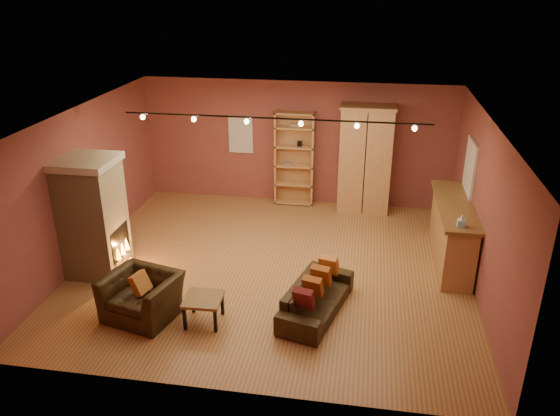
% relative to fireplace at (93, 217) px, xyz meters
% --- Properties ---
extents(floor, '(7.00, 7.00, 0.00)m').
position_rel_fireplace_xyz_m(floor, '(3.04, 0.60, -1.06)').
color(floor, brown).
rests_on(floor, ground).
extents(ceiling, '(7.00, 7.00, 0.00)m').
position_rel_fireplace_xyz_m(ceiling, '(3.04, 0.60, 1.74)').
color(ceiling, brown).
rests_on(ceiling, back_wall).
extents(back_wall, '(7.00, 0.02, 2.80)m').
position_rel_fireplace_xyz_m(back_wall, '(3.04, 3.85, 0.34)').
color(back_wall, brown).
rests_on(back_wall, floor).
extents(left_wall, '(0.02, 6.50, 2.80)m').
position_rel_fireplace_xyz_m(left_wall, '(-0.46, 0.60, 0.34)').
color(left_wall, brown).
rests_on(left_wall, floor).
extents(right_wall, '(0.02, 6.50, 2.80)m').
position_rel_fireplace_xyz_m(right_wall, '(6.54, 0.60, 0.34)').
color(right_wall, brown).
rests_on(right_wall, floor).
extents(fireplace, '(1.01, 0.98, 2.12)m').
position_rel_fireplace_xyz_m(fireplace, '(0.00, 0.00, 0.00)').
color(fireplace, '#C5B488').
rests_on(fireplace, floor).
extents(back_window, '(0.56, 0.04, 0.86)m').
position_rel_fireplace_xyz_m(back_window, '(1.74, 3.83, 0.49)').
color(back_window, silver).
rests_on(back_window, back_wall).
extents(bookcase, '(0.88, 0.34, 2.15)m').
position_rel_fireplace_xyz_m(bookcase, '(3.01, 3.74, 0.04)').
color(bookcase, tan).
rests_on(bookcase, floor).
extents(armoire, '(1.18, 0.67, 2.39)m').
position_rel_fireplace_xyz_m(armoire, '(4.59, 3.55, 0.14)').
color(armoire, tan).
rests_on(armoire, floor).
extents(bar_counter, '(0.64, 2.42, 1.16)m').
position_rel_fireplace_xyz_m(bar_counter, '(6.24, 1.37, -0.47)').
color(bar_counter, tan).
rests_on(bar_counter, floor).
extents(tissue_box, '(0.11, 0.11, 0.21)m').
position_rel_fireplace_xyz_m(tissue_box, '(6.19, 0.40, 0.19)').
color(tissue_box, '#8AC5DD').
rests_on(tissue_box, bar_counter).
extents(right_window, '(0.05, 0.90, 1.00)m').
position_rel_fireplace_xyz_m(right_window, '(6.51, 2.00, 0.59)').
color(right_window, silver).
rests_on(right_window, right_wall).
extents(loveseat, '(0.95, 1.84, 0.75)m').
position_rel_fireplace_xyz_m(loveseat, '(3.98, -0.68, -0.70)').
color(loveseat, black).
rests_on(loveseat, floor).
extents(armchair, '(1.21, 0.94, 0.93)m').
position_rel_fireplace_xyz_m(armchair, '(1.32, -1.22, -0.59)').
color(armchair, black).
rests_on(armchair, floor).
extents(coffee_table, '(0.58, 0.58, 0.43)m').
position_rel_fireplace_xyz_m(coffee_table, '(2.31, -1.23, -0.70)').
color(coffee_table, brown).
rests_on(coffee_table, floor).
extents(track_rail, '(5.20, 0.09, 0.13)m').
position_rel_fireplace_xyz_m(track_rail, '(3.04, 0.80, 1.63)').
color(track_rail, black).
rests_on(track_rail, ceiling).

